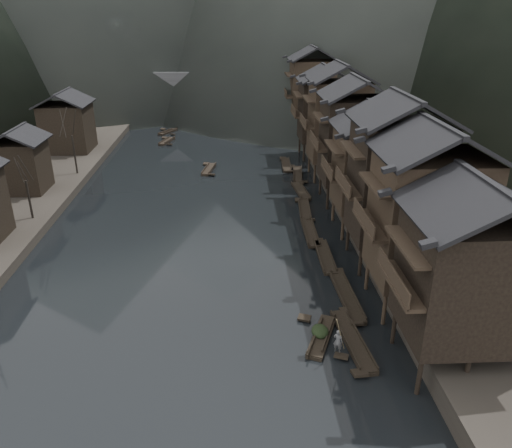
{
  "coord_description": "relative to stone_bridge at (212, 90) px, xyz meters",
  "views": [
    {
      "loc": [
        3.67,
        -32.64,
        20.74
      ],
      "look_at": [
        5.78,
        9.1,
        2.5
      ],
      "focal_mm": 35.0,
      "sensor_mm": 36.0,
      "label": 1
    }
  ],
  "objects": [
    {
      "name": "water",
      "position": [
        0.0,
        -72.0,
        -5.11
      ],
      "size": [
        300.0,
        300.0,
        0.0
      ],
      "primitive_type": "plane",
      "color": "black",
      "rests_on": "ground"
    },
    {
      "name": "midriver_boats",
      "position": [
        -4.59,
        -25.76,
        -4.91
      ],
      "size": [
        10.78,
        28.27,
        0.44
      ],
      "color": "black",
      "rests_on": "water"
    },
    {
      "name": "bamboo_pole",
      "position": [
        10.46,
        -78.62,
        -0.97
      ],
      "size": [
        1.28,
        1.74,
        4.01
      ],
      "primitive_type": "cylinder",
      "rotation": [
        0.47,
        0.0,
        -0.63
      ],
      "color": "#8C7A51",
      "rests_on": "boatman"
    },
    {
      "name": "moored_sampans",
      "position": [
        11.81,
        -57.21,
        -4.91
      ],
      "size": [
        2.8,
        47.93,
        0.47
      ],
      "color": "black",
      "rests_on": "water"
    },
    {
      "name": "stone_bridge",
      "position": [
        0.0,
        0.0,
        0.0
      ],
      "size": [
        40.0,
        6.0,
        9.0
      ],
      "color": "#4C4C4F",
      "rests_on": "ground"
    },
    {
      "name": "stilt_houses",
      "position": [
        17.28,
        -52.17,
        3.64
      ],
      "size": [
        9.0,
        67.6,
        15.15
      ],
      "color": "black",
      "rests_on": "ground"
    },
    {
      "name": "left_houses",
      "position": [
        -20.5,
        -51.88,
        0.55
      ],
      "size": [
        8.1,
        53.2,
        8.73
      ],
      "color": "black",
      "rests_on": "left_bank"
    },
    {
      "name": "boatman",
      "position": [
        10.26,
        -78.62,
        -3.82
      ],
      "size": [
        0.74,
        0.66,
        1.69
      ],
      "primitive_type": "imported",
      "rotation": [
        0.0,
        0.0,
        2.62
      ],
      "color": "#5A5B5D",
      "rests_on": "hero_sampan"
    },
    {
      "name": "cargo_heap",
      "position": [
        9.46,
        -76.67,
        -4.32
      ],
      "size": [
        1.17,
        1.54,
        0.7
      ],
      "primitive_type": "ellipsoid",
      "color": "black",
      "rests_on": "hero_sampan"
    },
    {
      "name": "hero_sampan",
      "position": [
        9.55,
        -76.9,
        -4.91
      ],
      "size": [
        2.85,
        5.27,
        0.44
      ],
      "color": "black",
      "rests_on": "water"
    },
    {
      "name": "right_bank",
      "position": [
        35.0,
        -32.0,
        -4.21
      ],
      "size": [
        40.0,
        200.0,
        1.8
      ],
      "primitive_type": "cube",
      "color": "#2D2823",
      "rests_on": "ground"
    }
  ]
}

